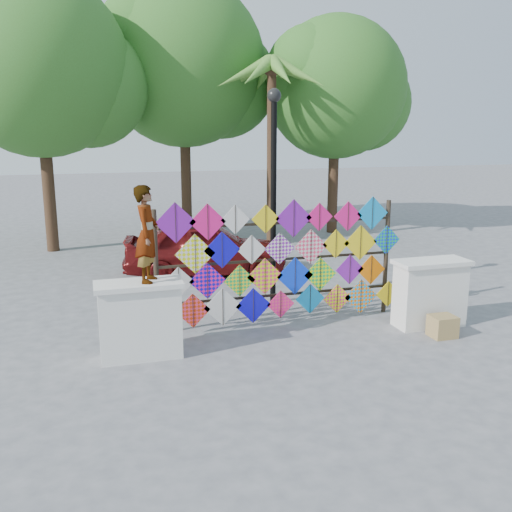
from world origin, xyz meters
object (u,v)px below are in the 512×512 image
object	(u,v)px
kite_rack	(281,262)
sedan	(206,248)
vendor_woman	(147,234)
lamppost	(274,178)

from	to	relation	value
kite_rack	sedan	xyz separation A→B (m)	(-0.63, 4.09, -0.52)
vendor_woman	lamppost	xyz separation A→B (m)	(2.83, 2.20, 0.64)
vendor_woman	sedan	xyz separation A→B (m)	(1.94, 5.02, -1.35)
kite_rack	lamppost	distance (m)	1.96
kite_rack	vendor_woman	distance (m)	2.86
kite_rack	vendor_woman	xyz separation A→B (m)	(-2.57, -0.93, 0.84)
sedan	lamppost	bearing A→B (deg)	-153.62
sedan	lamppost	size ratio (longest dim) A/B	0.92
kite_rack	sedan	distance (m)	4.17
kite_rack	sedan	bearing A→B (deg)	98.73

